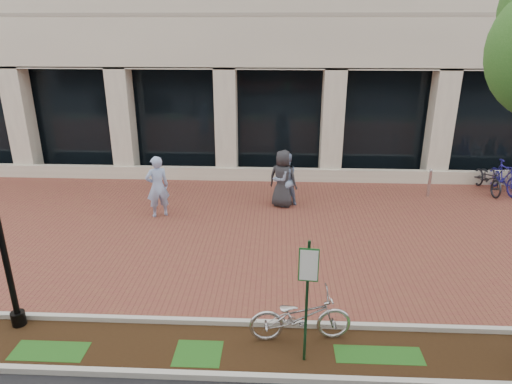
{
  "coord_description": "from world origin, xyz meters",
  "views": [
    {
      "loc": [
        -0.04,
        -12.18,
        5.77
      ],
      "look_at": [
        -0.59,
        -0.8,
        1.5
      ],
      "focal_mm": 32.0,
      "sensor_mm": 36.0,
      "label": 1
    }
  ],
  "objects_px": {
    "pedestrian_left": "(158,187)",
    "locked_bicycle": "(300,316)",
    "bollard": "(429,183)",
    "parking_sign": "(307,287)",
    "pedestrian_mid": "(285,180)",
    "pedestrian_right": "(283,179)"
  },
  "relations": [
    {
      "from": "pedestrian_left",
      "to": "locked_bicycle",
      "type": "bearing_deg",
      "value": 98.48
    },
    {
      "from": "locked_bicycle",
      "to": "bollard",
      "type": "relative_size",
      "value": 1.91
    },
    {
      "from": "parking_sign",
      "to": "pedestrian_left",
      "type": "relative_size",
      "value": 1.23
    },
    {
      "from": "pedestrian_mid",
      "to": "parking_sign",
      "type": "bearing_deg",
      "value": 63.16
    },
    {
      "from": "locked_bicycle",
      "to": "bollard",
      "type": "distance_m",
      "value": 9.25
    },
    {
      "from": "parking_sign",
      "to": "locked_bicycle",
      "type": "bearing_deg",
      "value": 101.09
    },
    {
      "from": "pedestrian_right",
      "to": "bollard",
      "type": "height_order",
      "value": "pedestrian_right"
    },
    {
      "from": "pedestrian_right",
      "to": "bollard",
      "type": "relative_size",
      "value": 1.87
    },
    {
      "from": "parking_sign",
      "to": "locked_bicycle",
      "type": "height_order",
      "value": "parking_sign"
    },
    {
      "from": "pedestrian_mid",
      "to": "bollard",
      "type": "xyz_separation_m",
      "value": [
        5.04,
        1.02,
        -0.38
      ]
    },
    {
      "from": "parking_sign",
      "to": "bollard",
      "type": "height_order",
      "value": "parking_sign"
    },
    {
      "from": "pedestrian_mid",
      "to": "locked_bicycle",
      "type": "bearing_deg",
      "value": 62.88
    },
    {
      "from": "locked_bicycle",
      "to": "pedestrian_mid",
      "type": "xyz_separation_m",
      "value": [
        -0.23,
        6.88,
        0.39
      ]
    },
    {
      "from": "parking_sign",
      "to": "locked_bicycle",
      "type": "xyz_separation_m",
      "value": [
        -0.06,
        0.61,
        -1.02
      ]
    },
    {
      "from": "pedestrian_left",
      "to": "parking_sign",
      "type": "bearing_deg",
      "value": 96.16
    },
    {
      "from": "parking_sign",
      "to": "bollard",
      "type": "xyz_separation_m",
      "value": [
        4.76,
        8.51,
        -1.02
      ]
    },
    {
      "from": "parking_sign",
      "to": "locked_bicycle",
      "type": "distance_m",
      "value": 1.19
    },
    {
      "from": "locked_bicycle",
      "to": "pedestrian_right",
      "type": "relative_size",
      "value": 1.02
    },
    {
      "from": "pedestrian_right",
      "to": "bollard",
      "type": "xyz_separation_m",
      "value": [
        5.11,
        1.11,
        -0.44
      ]
    },
    {
      "from": "bollard",
      "to": "locked_bicycle",
      "type": "bearing_deg",
      "value": -121.36
    },
    {
      "from": "pedestrian_mid",
      "to": "pedestrian_right",
      "type": "height_order",
      "value": "pedestrian_right"
    },
    {
      "from": "pedestrian_left",
      "to": "bollard",
      "type": "relative_size",
      "value": 1.91
    }
  ]
}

